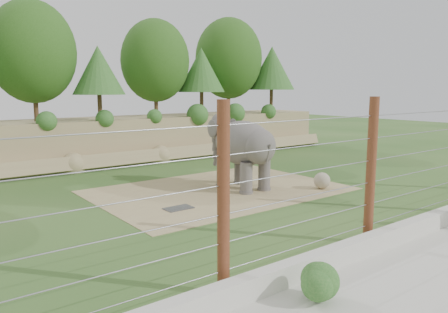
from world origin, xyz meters
TOP-DOWN VIEW (x-y plane):
  - ground at (0.00, 0.00)m, footprint 90.00×90.00m
  - back_embankment at (0.59, 12.68)m, footprint 30.00×5.52m
  - dirt_patch at (0.50, 3.00)m, footprint 10.00×7.00m
  - drain_grate at (-2.36, 1.57)m, footprint 1.00×0.60m
  - elephant at (1.50, 2.64)m, footprint 1.61×3.73m
  - stone_ball at (4.08, 0.52)m, footprint 0.69×0.69m
  - retaining_wall at (0.00, -5.00)m, footprint 26.00×0.35m
  - barrier_fence at (0.00, -4.50)m, footprint 20.26×0.26m
  - walkway_shrub at (-3.80, -5.80)m, footprint 0.77×0.77m

SIDE VIEW (x-z plane):
  - ground at x=0.00m, z-range 0.00..0.00m
  - dirt_patch at x=0.50m, z-range 0.00..0.02m
  - drain_grate at x=-2.36m, z-range 0.02..0.05m
  - retaining_wall at x=0.00m, z-range 0.00..0.50m
  - stone_ball at x=4.08m, z-range 0.02..0.71m
  - walkway_shrub at x=-3.80m, z-range 0.01..0.78m
  - elephant at x=1.50m, z-range 0.00..3.01m
  - barrier_fence at x=0.00m, z-range 0.00..4.00m
  - back_embankment at x=0.59m, z-range -0.42..8.35m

